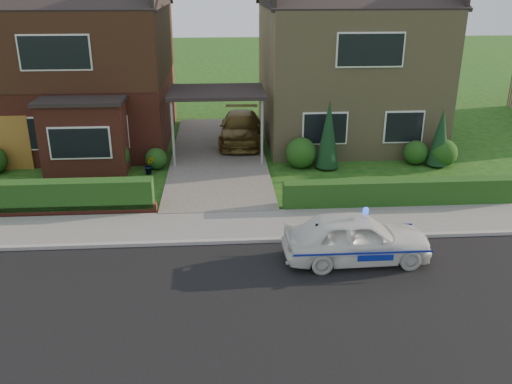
{
  "coord_description": "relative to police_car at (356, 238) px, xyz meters",
  "views": [
    {
      "loc": [
        0.08,
        -10.5,
        6.9
      ],
      "look_at": [
        1.05,
        3.5,
        1.35
      ],
      "focal_mm": 38.0,
      "sensor_mm": 36.0,
      "label": 1
    }
  ],
  "objects": [
    {
      "name": "house_left",
      "position": [
        -9.32,
        12.04,
        3.16
      ],
      "size": [
        7.5,
        9.53,
        7.25
      ],
      "color": "brown",
      "rests_on": "ground"
    },
    {
      "name": "shrub_right_far",
      "position": [
        5.26,
        7.34,
        -0.11
      ],
      "size": [
        1.08,
        1.08,
        1.08
      ],
      "primitive_type": "sphere",
      "color": "#1B3B13",
      "rests_on": "ground"
    },
    {
      "name": "carport_link",
      "position": [
        -3.54,
        9.1,
        2.01
      ],
      "size": [
        3.8,
        3.0,
        2.77
      ],
      "color": "black",
      "rests_on": "ground"
    },
    {
      "name": "driveway",
      "position": [
        -3.54,
        9.14,
        -0.59
      ],
      "size": [
        3.8,
        12.0,
        0.12
      ],
      "primitive_type": "cube",
      "color": "#666059",
      "rests_on": "ground"
    },
    {
      "name": "sidewalk",
      "position": [
        -3.54,
        2.24,
        -0.6
      ],
      "size": [
        60.0,
        2.0,
        0.1
      ],
      "primitive_type": "cube",
      "color": "slate",
      "rests_on": "ground"
    },
    {
      "name": "potted_plant_c",
      "position": [
        -6.04,
        4.14,
        -0.25
      ],
      "size": [
        0.49,
        0.49,
        0.79
      ],
      "primitive_type": "imported",
      "rotation": [
        0.0,
        0.0,
        1.69
      ],
      "color": "gray",
      "rests_on": "ground"
    },
    {
      "name": "shrub_left_near",
      "position": [
        -5.94,
        7.74,
        -0.23
      ],
      "size": [
        0.84,
        0.84,
        0.84
      ],
      "primitive_type": "sphere",
      "color": "#1B3B13",
      "rests_on": "ground"
    },
    {
      "name": "dwarf_wall",
      "position": [
        -9.34,
        3.44,
        -0.47
      ],
      "size": [
        7.7,
        0.25,
        0.36
      ],
      "primitive_type": "cube",
      "color": "brown",
      "rests_on": "ground"
    },
    {
      "name": "conifer_a",
      "position": [
        0.66,
        7.34,
        0.65
      ],
      "size": [
        0.9,
        0.9,
        2.6
      ],
      "primitive_type": "cone",
      "color": "black",
      "rests_on": "ground"
    },
    {
      "name": "conifer_b",
      "position": [
        5.06,
        7.34,
        0.45
      ],
      "size": [
        0.9,
        0.9,
        2.2
      ],
      "primitive_type": "cone",
      "color": "black",
      "rests_on": "ground"
    },
    {
      "name": "hedge_left",
      "position": [
        -9.34,
        3.59,
        -0.65
      ],
      "size": [
        7.5,
        0.55,
        0.9
      ],
      "primitive_type": "cube",
      "color": "#1B3B13",
      "rests_on": "ground"
    },
    {
      "name": "kerb",
      "position": [
        -3.54,
        1.19,
        -0.59
      ],
      "size": [
        60.0,
        0.16,
        0.12
      ],
      "primitive_type": "cube",
      "color": "#9E9993",
      "rests_on": "ground"
    },
    {
      "name": "shrub_left_mid",
      "position": [
        -7.54,
        7.44,
        0.01
      ],
      "size": [
        1.32,
        1.32,
        1.32
      ],
      "primitive_type": "sphere",
      "color": "#1B3B13",
      "rests_on": "ground"
    },
    {
      "name": "road",
      "position": [
        -3.54,
        -1.86,
        -0.65
      ],
      "size": [
        60.0,
        6.0,
        0.02
      ],
      "primitive_type": "cube",
      "color": "black",
      "rests_on": "ground"
    },
    {
      "name": "garage_door",
      "position": [
        -11.79,
        8.1,
        0.4
      ],
      "size": [
        2.2,
        0.1,
        2.1
      ],
      "primitive_type": "cube",
      "color": "#985E21",
      "rests_on": "ground"
    },
    {
      "name": "house_right",
      "position": [
        2.26,
        12.14,
        3.02
      ],
      "size": [
        7.5,
        8.06,
        7.25
      ],
      "color": "#95835B",
      "rests_on": "ground"
    },
    {
      "name": "ground",
      "position": [
        -3.54,
        -1.86,
        -0.65
      ],
      "size": [
        120.0,
        120.0,
        0.0
      ],
      "primitive_type": "plane",
      "color": "#134713",
      "rests_on": "ground"
    },
    {
      "name": "shrub_right_near",
      "position": [
        -0.34,
        7.54,
        -0.05
      ],
      "size": [
        1.2,
        1.2,
        1.2
      ],
      "primitive_type": "sphere",
      "color": "#1B3B13",
      "rests_on": "ground"
    },
    {
      "name": "potted_plant_b",
      "position": [
        -6.14,
        7.14,
        -0.3
      ],
      "size": [
        0.46,
        0.41,
        0.69
      ],
      "primitive_type": "imported",
      "rotation": [
        0.0,
        0.0,
        0.34
      ],
      "color": "gray",
      "rests_on": "ground"
    },
    {
      "name": "driveway_car",
      "position": [
        -2.54,
        10.83,
        0.11
      ],
      "size": [
        2.07,
        4.48,
        1.27
      ],
      "primitive_type": "imported",
      "rotation": [
        0.0,
        0.0,
        -0.07
      ],
      "color": "brown",
      "rests_on": "driveway"
    },
    {
      "name": "police_car",
      "position": [
        0.0,
        0.0,
        0.0
      ],
      "size": [
        3.49,
        3.83,
        1.46
      ],
      "rotation": [
        0.0,
        0.0,
        1.6
      ],
      "color": "white",
      "rests_on": "ground"
    },
    {
      "name": "hedge_right",
      "position": [
        2.26,
        3.49,
        -0.65
      ],
      "size": [
        7.5,
        0.55,
        0.8
      ],
      "primitive_type": "cube",
      "color": "#1B3B13",
      "rests_on": "ground"
    },
    {
      "name": "shrub_right_mid",
      "position": [
        4.26,
        7.64,
        -0.17
      ],
      "size": [
        0.96,
        0.96,
        0.96
      ],
      "primitive_type": "sphere",
      "color": "#1B3B13",
      "rests_on": "ground"
    }
  ]
}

